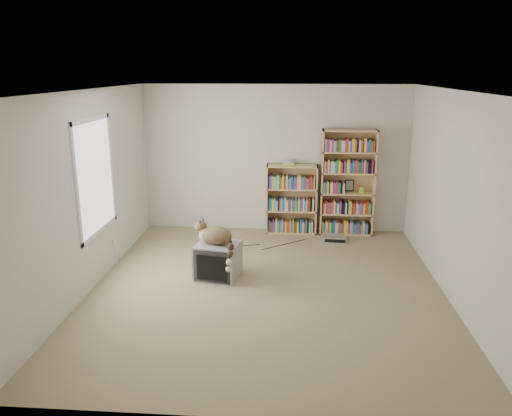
# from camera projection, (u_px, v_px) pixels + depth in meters

# --- Properties ---
(floor) EXTENTS (4.50, 5.00, 0.01)m
(floor) POSITION_uv_depth(u_px,v_px,m) (267.00, 288.00, 6.45)
(floor) COLOR #9C8769
(floor) RESTS_ON ground
(wall_back) EXTENTS (4.50, 0.02, 2.50)m
(wall_back) POSITION_uv_depth(u_px,v_px,m) (275.00, 159.00, 8.52)
(wall_back) COLOR beige
(wall_back) RESTS_ON floor
(wall_front) EXTENTS (4.50, 0.02, 2.50)m
(wall_front) POSITION_uv_depth(u_px,v_px,m) (250.00, 277.00, 3.71)
(wall_front) COLOR beige
(wall_front) RESTS_ON floor
(wall_left) EXTENTS (0.02, 5.00, 2.50)m
(wall_left) POSITION_uv_depth(u_px,v_px,m) (89.00, 192.00, 6.28)
(wall_left) COLOR beige
(wall_left) RESTS_ON floor
(wall_right) EXTENTS (0.02, 5.00, 2.50)m
(wall_right) POSITION_uv_depth(u_px,v_px,m) (455.00, 198.00, 5.95)
(wall_right) COLOR beige
(wall_right) RESTS_ON floor
(ceiling) EXTENTS (4.50, 5.00, 0.02)m
(ceiling) POSITION_uv_depth(u_px,v_px,m) (268.00, 90.00, 5.78)
(ceiling) COLOR white
(ceiling) RESTS_ON wall_back
(window) EXTENTS (0.02, 1.22, 1.52)m
(window) POSITION_uv_depth(u_px,v_px,m) (95.00, 177.00, 6.43)
(window) COLOR white
(window) RESTS_ON wall_left
(crt_tv) EXTENTS (0.64, 0.59, 0.48)m
(crt_tv) POSITION_uv_depth(u_px,v_px,m) (218.00, 260.00, 6.75)
(crt_tv) COLOR gray
(crt_tv) RESTS_ON floor
(cat) EXTENTS (0.62, 0.62, 0.54)m
(cat) POSITION_uv_depth(u_px,v_px,m) (218.00, 239.00, 6.60)
(cat) COLOR #362616
(cat) RESTS_ON crt_tv
(bookcase_tall) EXTENTS (0.89, 0.30, 1.78)m
(bookcase_tall) POSITION_uv_depth(u_px,v_px,m) (347.00, 185.00, 8.40)
(bookcase_tall) COLOR tan
(bookcase_tall) RESTS_ON floor
(bookcase_short) EXTENTS (0.86, 0.30, 1.18)m
(bookcase_short) POSITION_uv_depth(u_px,v_px,m) (292.00, 202.00, 8.55)
(bookcase_short) COLOR tan
(bookcase_short) RESTS_ON floor
(book_stack) EXTENTS (0.18, 0.24, 0.08)m
(book_stack) POSITION_uv_depth(u_px,v_px,m) (288.00, 163.00, 8.36)
(book_stack) COLOR red
(book_stack) RESTS_ON bookcase_short
(green_mug) EXTENTS (0.09, 0.09, 0.10)m
(green_mug) POSITION_uv_depth(u_px,v_px,m) (362.00, 190.00, 8.38)
(green_mug) COLOR #83B032
(green_mug) RESTS_ON bookcase_tall
(framed_print) EXTENTS (0.15, 0.05, 0.20)m
(framed_print) POSITION_uv_depth(u_px,v_px,m) (349.00, 185.00, 8.48)
(framed_print) COLOR black
(framed_print) RESTS_ON bookcase_tall
(dvd_player) EXTENTS (0.41, 0.31, 0.09)m
(dvd_player) POSITION_uv_depth(u_px,v_px,m) (334.00, 238.00, 8.23)
(dvd_player) COLOR #B5B5BA
(dvd_player) RESTS_ON floor
(wall_outlet) EXTENTS (0.01, 0.08, 0.13)m
(wall_outlet) POSITION_uv_depth(u_px,v_px,m) (114.00, 243.00, 7.17)
(wall_outlet) COLOR silver
(wall_outlet) RESTS_ON wall_left
(floor_cables) EXTENTS (1.20, 0.70, 0.01)m
(floor_cables) POSITION_uv_depth(u_px,v_px,m) (274.00, 244.00, 8.06)
(floor_cables) COLOR black
(floor_cables) RESTS_ON floor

